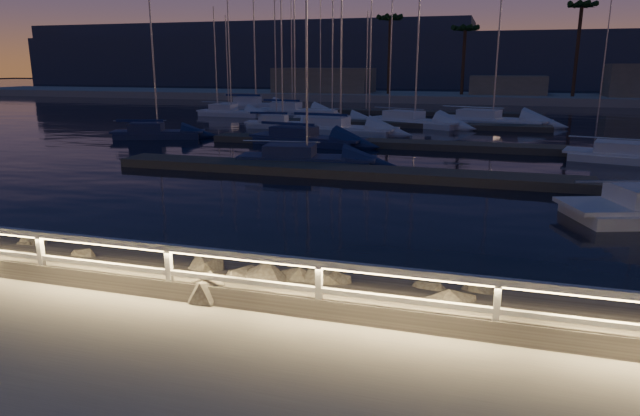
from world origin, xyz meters
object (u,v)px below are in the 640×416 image
Objects in this scene: sailboat_h at (640,155)px; sailboat_n at (293,110)px; sailboat_j at (330,118)px; sailboat_m at (254,104)px; sailboat_c at (305,138)px; sailboat_g at (338,128)px; sailboat_a at (156,132)px; sailboat_f at (303,158)px; sailboat_l at (490,119)px; sailboat_i at (230,112)px; sailboat_e at (281,123)px; guard_rail at (120,253)px; sailboat_k at (412,121)px.

sailboat_n reaches higher than sailboat_h.
sailboat_m is at bearing 132.17° from sailboat_j.
sailboat_n is at bearing 122.14° from sailboat_c.
sailboat_c is 6.27m from sailboat_g.
sailboat_a is at bearing -170.26° from sailboat_h.
sailboat_m is (-34.28, 29.12, 0.08)m from sailboat_h.
sailboat_a is 15.48m from sailboat_f.
sailboat_f is 25.65m from sailboat_l.
sailboat_m reaches higher than sailboat_i.
sailboat_l reaches higher than sailboat_i.
sailboat_e is 6.12m from sailboat_j.
sailboat_g is at bearing -54.71° from sailboat_n.
sailboat_e is 0.86× the size of sailboat_i.
sailboat_h reaches higher than sailboat_i.
sailboat_g is at bearing 97.70° from guard_rail.
sailboat_h is (14.13, 23.85, -0.98)m from guard_rail.
sailboat_h is at bearing -23.25° from sailboat_k.
sailboat_k is at bearing -8.57° from sailboat_i.
sailboat_l is at bearing 50.41° from sailboat_k.
sailboat_a is 0.74× the size of sailboat_k.
sailboat_k is at bearing 19.90° from sailboat_a.
sailboat_c reaches higher than guard_rail.
sailboat_a is 0.89× the size of sailboat_i.
sailboat_k reaches higher than sailboat_m.
sailboat_a is at bearing -77.26° from sailboat_i.
sailboat_j is at bearing 60.05° from sailboat_e.
sailboat_c is 1.15× the size of sailboat_j.
guard_rail is at bearing -82.01° from sailboat_l.
sailboat_g reaches higher than sailboat_c.
sailboat_i reaches higher than sailboat_f.
sailboat_f is at bearing -68.61° from sailboat_m.
sailboat_m is at bearing 152.61° from sailboat_h.
sailboat_l reaches higher than sailboat_g.
sailboat_j is at bearing 95.47° from sailboat_f.
sailboat_c is at bearing -66.33° from sailboat_m.
sailboat_m reaches higher than sailboat_e.
sailboat_n is (7.04, -6.24, -0.03)m from sailboat_m.
sailboat_f is (-2.25, 17.82, -0.97)m from guard_rail.
sailboat_j is 0.71× the size of sailboat_l.
sailboat_k is at bearing 89.72° from guard_rail.
sailboat_a is at bearing 142.96° from sailboat_f.
sailboat_l is 1.15× the size of sailboat_m.
sailboat_m is at bearing 78.93° from sailboat_a.
sailboat_i is 11.71m from sailboat_j.
sailboat_g reaches higher than sailboat_h.
sailboat_f is at bearing -64.68° from sailboat_n.
sailboat_n is (-19.45, 4.74, -0.00)m from sailboat_l.
sailboat_n reaches higher than sailboat_f.
sailboat_j is (-2.40, 14.25, -0.02)m from sailboat_c.
sailboat_l is at bearing 1.35° from sailboat_i.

